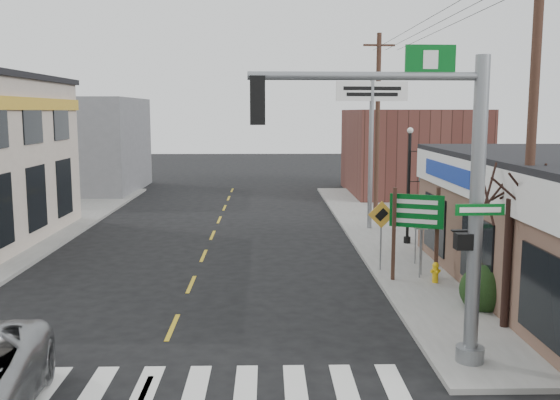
{
  "coord_description": "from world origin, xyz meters",
  "views": [
    {
      "loc": [
        2.43,
        -11.43,
        5.5
      ],
      "look_at": [
        2.84,
        7.49,
        2.8
      ],
      "focal_mm": 40.0,
      "sensor_mm": 36.0,
      "label": 1
    }
  ],
  "objects_px": {
    "dance_center_sign": "(372,114)",
    "utility_pole_far": "(377,124)",
    "traffic_signal_pole": "(440,179)",
    "bare_tree": "(512,175)",
    "guide_sign": "(416,221)",
    "lamp_post": "(410,176)",
    "utility_pole_near": "(531,147)",
    "fire_hydrant": "(435,271)"
  },
  "relations": [
    {
      "from": "fire_hydrant",
      "to": "bare_tree",
      "type": "relative_size",
      "value": 0.14
    },
    {
      "from": "utility_pole_near",
      "to": "utility_pole_far",
      "type": "height_order",
      "value": "utility_pole_far"
    },
    {
      "from": "lamp_post",
      "to": "bare_tree",
      "type": "xyz_separation_m",
      "value": [
        0.14,
        -10.05,
        1.08
      ]
    },
    {
      "from": "dance_center_sign",
      "to": "utility_pole_near",
      "type": "bearing_deg",
      "value": -90.65
    },
    {
      "from": "bare_tree",
      "to": "utility_pole_near",
      "type": "relative_size",
      "value": 0.55
    },
    {
      "from": "guide_sign",
      "to": "bare_tree",
      "type": "xyz_separation_m",
      "value": [
        1.22,
        -4.43,
        1.91
      ]
    },
    {
      "from": "fire_hydrant",
      "to": "dance_center_sign",
      "type": "bearing_deg",
      "value": 93.47
    },
    {
      "from": "traffic_signal_pole",
      "to": "utility_pole_far",
      "type": "relative_size",
      "value": 0.72
    },
    {
      "from": "dance_center_sign",
      "to": "utility_pole_far",
      "type": "height_order",
      "value": "utility_pole_far"
    },
    {
      "from": "lamp_post",
      "to": "guide_sign",
      "type": "bearing_deg",
      "value": -106.32
    },
    {
      "from": "fire_hydrant",
      "to": "bare_tree",
      "type": "xyz_separation_m",
      "value": [
        0.64,
        -4.07,
        3.47
      ]
    },
    {
      "from": "guide_sign",
      "to": "bare_tree",
      "type": "distance_m",
      "value": 4.98
    },
    {
      "from": "utility_pole_near",
      "to": "guide_sign",
      "type": "bearing_deg",
      "value": 110.51
    },
    {
      "from": "traffic_signal_pole",
      "to": "bare_tree",
      "type": "height_order",
      "value": "traffic_signal_pole"
    },
    {
      "from": "bare_tree",
      "to": "utility_pole_far",
      "type": "relative_size",
      "value": 0.53
    },
    {
      "from": "guide_sign",
      "to": "bare_tree",
      "type": "height_order",
      "value": "bare_tree"
    },
    {
      "from": "guide_sign",
      "to": "utility_pole_far",
      "type": "xyz_separation_m",
      "value": [
        0.92,
        12.5,
        2.83
      ]
    },
    {
      "from": "bare_tree",
      "to": "utility_pole_near",
      "type": "height_order",
      "value": "utility_pole_near"
    },
    {
      "from": "traffic_signal_pole",
      "to": "dance_center_sign",
      "type": "relative_size",
      "value": 0.96
    },
    {
      "from": "dance_center_sign",
      "to": "fire_hydrant",
      "type": "bearing_deg",
      "value": -93.56
    },
    {
      "from": "dance_center_sign",
      "to": "utility_pole_near",
      "type": "height_order",
      "value": "utility_pole_near"
    },
    {
      "from": "lamp_post",
      "to": "bare_tree",
      "type": "relative_size",
      "value": 0.97
    },
    {
      "from": "bare_tree",
      "to": "traffic_signal_pole",
      "type": "bearing_deg",
      "value": -137.48
    },
    {
      "from": "dance_center_sign",
      "to": "guide_sign",
      "type": "bearing_deg",
      "value": -97.13
    },
    {
      "from": "utility_pole_near",
      "to": "fire_hydrant",
      "type": "bearing_deg",
      "value": 104.81
    },
    {
      "from": "dance_center_sign",
      "to": "bare_tree",
      "type": "bearing_deg",
      "value": -91.87
    },
    {
      "from": "traffic_signal_pole",
      "to": "guide_sign",
      "type": "xyz_separation_m",
      "value": [
        1.15,
        6.6,
        -2.06
      ]
    },
    {
      "from": "traffic_signal_pole",
      "to": "utility_pole_near",
      "type": "distance_m",
      "value": 3.35
    },
    {
      "from": "dance_center_sign",
      "to": "utility_pole_near",
      "type": "xyz_separation_m",
      "value": [
        1.53,
        -13.65,
        -0.72
      ]
    },
    {
      "from": "bare_tree",
      "to": "lamp_post",
      "type": "bearing_deg",
      "value": 90.79
    },
    {
      "from": "dance_center_sign",
      "to": "utility_pole_far",
      "type": "bearing_deg",
      "value": 68.68
    },
    {
      "from": "traffic_signal_pole",
      "to": "guide_sign",
      "type": "relative_size",
      "value": 2.24
    },
    {
      "from": "lamp_post",
      "to": "utility_pole_far",
      "type": "xyz_separation_m",
      "value": [
        -0.17,
        6.88,
        1.99
      ]
    },
    {
      "from": "fire_hydrant",
      "to": "utility_pole_near",
      "type": "bearing_deg",
      "value": -77.49
    },
    {
      "from": "guide_sign",
      "to": "lamp_post",
      "type": "distance_m",
      "value": 5.78
    },
    {
      "from": "guide_sign",
      "to": "bare_tree",
      "type": "bearing_deg",
      "value": -52.31
    },
    {
      "from": "guide_sign",
      "to": "bare_tree",
      "type": "relative_size",
      "value": 0.61
    },
    {
      "from": "traffic_signal_pole",
      "to": "guide_sign",
      "type": "bearing_deg",
      "value": 78.23
    },
    {
      "from": "fire_hydrant",
      "to": "utility_pole_far",
      "type": "xyz_separation_m",
      "value": [
        0.34,
        12.85,
        4.39
      ]
    },
    {
      "from": "utility_pole_near",
      "to": "bare_tree",
      "type": "bearing_deg",
      "value": 142.93
    },
    {
      "from": "lamp_post",
      "to": "bare_tree",
      "type": "distance_m",
      "value": 10.11
    },
    {
      "from": "fire_hydrant",
      "to": "lamp_post",
      "type": "relative_size",
      "value": 0.14
    }
  ]
}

